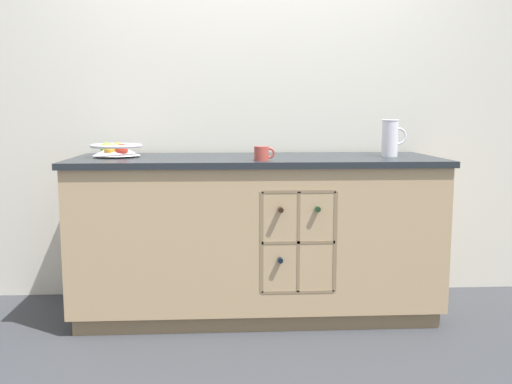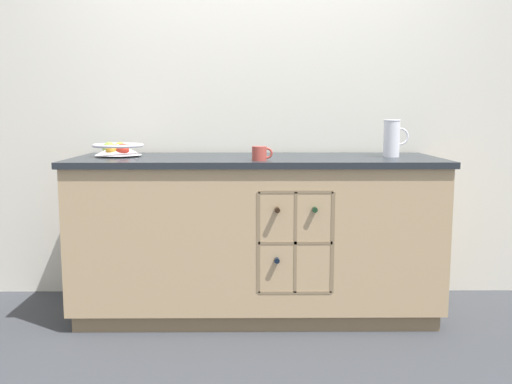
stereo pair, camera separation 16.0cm
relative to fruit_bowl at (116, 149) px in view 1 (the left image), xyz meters
The scene contains 6 objects.
ground_plane 1.27m from the fruit_bowl, ahead, with size 14.00×14.00×0.00m, color #383A3F.
back_wall 0.94m from the fruit_bowl, 25.44° to the left, with size 4.46×0.06×2.55m, color silver.
kitchen_island 0.95m from the fruit_bowl, ahead, with size 2.10×0.78×0.93m.
fruit_bowl is the anchor object (origin of this frame).
white_pitcher 1.59m from the fruit_bowl, ahead, with size 0.15×0.10×0.21m.
ceramic_mug 0.87m from the fruit_bowl, 18.98° to the right, with size 0.11×0.08×0.08m.
Camera 1 is at (-0.19, -3.29, 1.18)m, focal length 40.00 mm.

